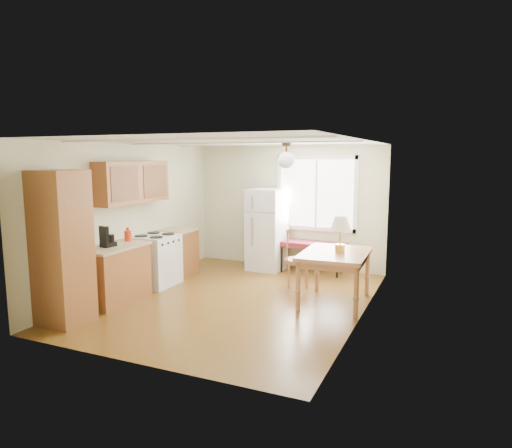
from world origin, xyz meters
The scene contains 11 objects.
room_shell centered at (0.00, 0.00, 1.25)m, with size 4.60×5.60×2.62m.
kitchen_run centered at (-1.72, -0.63, 0.84)m, with size 0.65×3.40×2.20m.
window_unit centered at (0.60, 2.47, 1.55)m, with size 1.64×0.05×1.51m.
pendant_light centered at (0.70, 0.40, 2.24)m, with size 0.26×0.26×0.40m.
refrigerator centered at (-0.30, 2.06, 0.82)m, with size 0.71×0.72×1.64m.
bench centered at (0.62, 2.15, 0.55)m, with size 1.35×0.56×0.61m.
dining_table centered at (1.50, 0.45, 0.72)m, with size 1.04×1.35×0.82m.
chair centered at (0.57, 1.11, 0.60)m, with size 0.51×0.50×1.04m.
table_lamp centered at (1.57, 0.44, 1.23)m, with size 0.32×0.32×0.56m.
coffee_maker centered at (-1.72, -0.95, 1.02)m, with size 0.20×0.24×0.33m.
kettle centered at (-1.77, -0.40, 0.99)m, with size 0.12×0.12×0.22m.
Camera 1 is at (3.13, -6.35, 2.27)m, focal length 32.00 mm.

